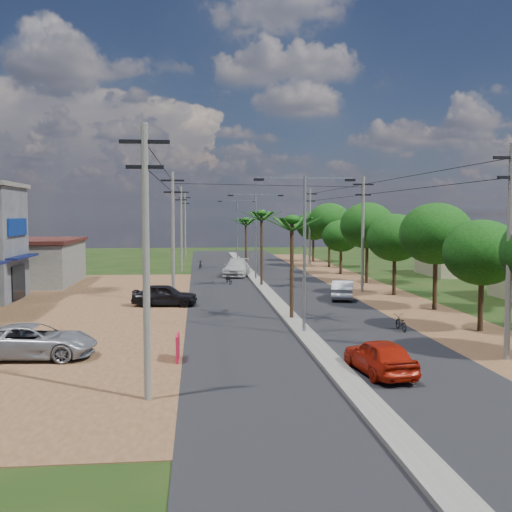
{
  "coord_description": "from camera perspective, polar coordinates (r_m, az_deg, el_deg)",
  "views": [
    {
      "loc": [
        -5.36,
        -29.5,
        6.1
      ],
      "look_at": [
        -1.0,
        14.55,
        3.0
      ],
      "focal_mm": 42.0,
      "sensor_mm": 36.0,
      "label": 1
    }
  ],
  "objects": [
    {
      "name": "ground",
      "position": [
        30.6,
        4.59,
        -7.5
      ],
      "size": [
        160.0,
        160.0,
        0.0
      ],
      "primitive_type": "plane",
      "color": "black",
      "rests_on": "ground"
    },
    {
      "name": "road",
      "position": [
        45.23,
        1.21,
        -3.72
      ],
      "size": [
        12.0,
        110.0,
        0.04
      ],
      "primitive_type": "cube",
      "color": "black",
      "rests_on": "ground"
    },
    {
      "name": "median",
      "position": [
        48.18,
        0.78,
        -3.16
      ],
      "size": [
        1.0,
        90.0,
        0.18
      ],
      "primitive_type": "cube",
      "color": "#605E56",
      "rests_on": "ground"
    },
    {
      "name": "dirt_lot_west",
      "position": [
        39.2,
        -19.9,
        -5.16
      ],
      "size": [
        18.0,
        46.0,
        0.04
      ],
      "primitive_type": "cube",
      "color": "brown",
      "rests_on": "ground"
    },
    {
      "name": "dirt_shoulder_east",
      "position": [
        47.01,
        11.57,
        -3.51
      ],
      "size": [
        5.0,
        90.0,
        0.03
      ],
      "primitive_type": "cube",
      "color": "brown",
      "rests_on": "ground"
    },
    {
      "name": "low_shed",
      "position": [
        55.9,
        -21.88,
        -0.53
      ],
      "size": [
        10.4,
        10.4,
        3.95
      ],
      "color": "#605E56",
      "rests_on": "ground"
    },
    {
      "name": "house_east_far",
      "position": [
        63.36,
        18.94,
        0.43
      ],
      "size": [
        7.6,
        7.5,
        4.6
      ],
      "color": "gray",
      "rests_on": "ground"
    },
    {
      "name": "tree_east_b",
      "position": [
        33.0,
        20.73,
        0.3
      ],
      "size": [
        4.0,
        4.0,
        5.83
      ],
      "color": "black",
      "rests_on": "ground"
    },
    {
      "name": "tree_east_c",
      "position": [
        39.51,
        16.77,
        2.04
      ],
      "size": [
        4.6,
        4.6,
        6.83
      ],
      "color": "black",
      "rests_on": "ground"
    },
    {
      "name": "tree_east_d",
      "position": [
        45.97,
        13.09,
        1.71
      ],
      "size": [
        4.2,
        4.2,
        6.13
      ],
      "color": "black",
      "rests_on": "ground"
    },
    {
      "name": "tree_east_e",
      "position": [
        53.64,
        10.56,
        2.86
      ],
      "size": [
        4.8,
        4.8,
        7.14
      ],
      "color": "black",
      "rests_on": "ground"
    },
    {
      "name": "tree_east_f",
      "position": [
        61.3,
        8.1,
        1.9
      ],
      "size": [
        3.8,
        3.8,
        5.52
      ],
      "color": "black",
      "rests_on": "ground"
    },
    {
      "name": "tree_east_g",
      "position": [
        69.19,
        7.02,
        3.26
      ],
      "size": [
        5.0,
        5.0,
        7.38
      ],
      "color": "black",
      "rests_on": "ground"
    },
    {
      "name": "tree_east_h",
      "position": [
        76.96,
        5.49,
        2.9
      ],
      "size": [
        4.4,
        4.4,
        6.52
      ],
      "color": "black",
      "rests_on": "ground"
    },
    {
      "name": "palm_median_near",
      "position": [
        33.93,
        3.44,
        3.05
      ],
      "size": [
        2.0,
        2.0,
        6.15
      ],
      "color": "black",
      "rests_on": "ground"
    },
    {
      "name": "palm_median_mid",
      "position": [
        49.79,
        0.53,
        3.77
      ],
      "size": [
        2.0,
        2.0,
        6.55
      ],
      "color": "black",
      "rests_on": "ground"
    },
    {
      "name": "palm_median_far",
      "position": [
        65.73,
        -0.97,
        3.27
      ],
      "size": [
        2.0,
        2.0,
        5.85
      ],
      "color": "black",
      "rests_on": "ground"
    },
    {
      "name": "streetlight_near",
      "position": [
        30.01,
        4.64,
        1.48
      ],
      "size": [
        5.1,
        0.18,
        8.0
      ],
      "color": "gray",
      "rests_on": "ground"
    },
    {
      "name": "streetlight_mid",
      "position": [
        54.78,
        -0.03,
        2.63
      ],
      "size": [
        5.1,
        0.18,
        8.0
      ],
      "color": "gray",
      "rests_on": "ground"
    },
    {
      "name": "streetlight_far",
      "position": [
        79.69,
        -1.79,
        3.06
      ],
      "size": [
        5.1,
        0.18,
        8.0
      ],
      "color": "gray",
      "rests_on": "ground"
    },
    {
      "name": "utility_pole_w_a",
      "position": [
        19.62,
        -10.44,
        0.02
      ],
      "size": [
        1.6,
        0.24,
        9.0
      ],
      "color": "#605E56",
      "rests_on": "ground"
    },
    {
      "name": "utility_pole_w_b",
      "position": [
        41.56,
        -7.92,
        2.12
      ],
      "size": [
        1.6,
        0.24,
        9.0
      ],
      "color": "#605E56",
      "rests_on": "ground"
    },
    {
      "name": "utility_pole_w_c",
      "position": [
        63.54,
        -7.14,
        2.76
      ],
      "size": [
        1.6,
        0.24,
        9.0
      ],
      "color": "#605E56",
      "rests_on": "ground"
    },
    {
      "name": "utility_pole_w_d",
      "position": [
        84.53,
        -6.77,
        3.06
      ],
      "size": [
        1.6,
        0.24,
        9.0
      ],
      "color": "#605E56",
      "rests_on": "ground"
    },
    {
      "name": "utility_pole_e_a",
      "position": [
        26.82,
        23.01,
        0.82
      ],
      "size": [
        1.6,
        0.24,
        9.0
      ],
      "color": "#605E56",
      "rests_on": "ground"
    },
    {
      "name": "utility_pole_e_b",
      "position": [
        47.3,
        10.13,
        2.32
      ],
      "size": [
        1.6,
        0.24,
        9.0
      ],
      "color": "#605E56",
      "rests_on": "ground"
    },
    {
      "name": "utility_pole_e_c",
      "position": [
        68.73,
        5.14,
        2.87
      ],
      "size": [
        1.6,
        0.24,
        9.0
      ],
      "color": "#605E56",
      "rests_on": "ground"
    },
    {
      "name": "car_red_near",
      "position": [
        23.44,
        11.69,
        -9.43
      ],
      "size": [
        2.13,
        4.21,
        1.37
      ],
      "primitive_type": "imported",
      "rotation": [
        0.0,
        0.0,
        3.27
      ],
      "color": "#9B1808",
      "rests_on": "ground"
    },
    {
      "name": "car_silver_mid",
      "position": [
        43.26,
        8.26,
        -3.22
      ],
      "size": [
        2.52,
        4.4,
        1.37
      ],
      "primitive_type": "imported",
      "rotation": [
        0.0,
        0.0,
        2.87
      ],
      "color": "gray",
      "rests_on": "ground"
    },
    {
      "name": "car_white_far",
      "position": [
        58.83,
        -1.87,
        -1.16
      ],
      "size": [
        3.23,
        5.9,
        1.62
      ],
      "primitive_type": "imported",
      "rotation": [
        0.0,
        0.0,
        -0.18
      ],
      "color": "#ABABA7",
      "rests_on": "ground"
    },
    {
      "name": "car_parked_silver",
      "position": [
        27.13,
        -20.41,
        -7.68
      ],
      "size": [
        5.34,
        2.74,
        1.44
      ],
      "primitive_type": "imported",
      "rotation": [
        0.0,
        0.0,
        1.5
      ],
      "color": "gray",
      "rests_on": "ground"
    },
    {
      "name": "car_parked_dark",
      "position": [
        40.09,
        -8.68,
        -3.74
      ],
      "size": [
        4.45,
        2.21,
        1.46
      ],
      "primitive_type": "imported",
      "rotation": [
        0.0,
        0.0,
        1.45
      ],
      "color": "black",
      "rests_on": "ground"
    },
    {
      "name": "moto_rider_east",
      "position": [
        32.27,
        13.63,
        -6.27
      ],
      "size": [
        0.54,
        1.54,
        0.81
      ],
      "primitive_type": "imported",
      "rotation": [
        0.0,
        0.0,
        3.14
      ],
      "color": "black",
      "rests_on": "ground"
    },
    {
      "name": "moto_rider_west_a",
      "position": [
        52.24,
        -2.61,
        -2.21
      ],
      "size": [
        0.95,
        1.8,
        0.9
      ],
      "primitive_type": "imported",
      "rotation": [
        0.0,
        0.0,
        0.22
      ],
      "color": "black",
      "rests_on": "ground"
    },
    {
      "name": "moto_rider_west_b",
      "position": [
        66.76,
        -5.32,
        -0.85
      ],
      "size": [
        0.68,
        1.62,
        0.94
      ],
      "primitive_type": "imported",
      "rotation": [
        0.0,
        0.0,
        -0.15
      ],
      "color": "black",
      "rests_on": "ground"
    },
    {
      "name": "roadside_sign",
      "position": [
        25.3,
        -7.47,
        -8.68
      ],
      "size": [
        0.12,
        1.35,
        1.12
      ],
      "rotation": [
        0.0,
        0.0,
        -0.02
      ],
      "color": "#B2102C",
      "rests_on": "ground"
    }
  ]
}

